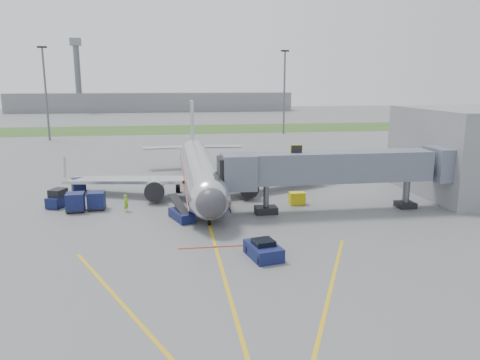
{
  "coord_description": "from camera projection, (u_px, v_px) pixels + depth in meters",
  "views": [
    {
      "loc": [
        -3.37,
        -39.53,
        13.11
      ],
      "look_at": [
        3.58,
        6.5,
        3.2
      ],
      "focal_mm": 35.0,
      "sensor_mm": 36.0,
      "label": 1
    }
  ],
  "objects": [
    {
      "name": "control_tower",
      "position": [
        77.0,
        70.0,
        191.58
      ],
      "size": [
        4.0,
        4.0,
        30.0
      ],
      "color": "#595B60",
      "rests_on": "ground"
    },
    {
      "name": "baggage_cart_c",
      "position": [
        79.0,
        185.0,
        56.24
      ],
      "size": [
        1.96,
        1.96,
        1.64
      ],
      "color": "#0D113C",
      "rests_on": "ground"
    },
    {
      "name": "distant_terminal",
      "position": [
        153.0,
        102.0,
        203.57
      ],
      "size": [
        120.0,
        14.0,
        8.0
      ],
      "primitive_type": "cube",
      "color": "slate",
      "rests_on": "ground"
    },
    {
      "name": "baggage_cart_b",
      "position": [
        75.0,
        202.0,
        47.56
      ],
      "size": [
        1.92,
        1.92,
        1.95
      ],
      "color": "#0D113C",
      "rests_on": "ground"
    },
    {
      "name": "apron_markings",
      "position": [
        220.0,
        263.0,
        34.3
      ],
      "size": [
        21.52,
        50.0,
        0.01
      ],
      "color": "gold",
      "rests_on": "ground"
    },
    {
      "name": "ground_power_cart",
      "position": [
        297.0,
        198.0,
        50.52
      ],
      "size": [
        1.66,
        1.12,
        1.32
      ],
      "color": "yellow",
      "rests_on": "ground"
    },
    {
      "name": "ground",
      "position": [
        211.0,
        232.0,
        41.45
      ],
      "size": [
        400.0,
        400.0,
        0.0
      ],
      "primitive_type": "plane",
      "color": "#565659",
      "rests_on": "ground"
    },
    {
      "name": "pushback_tug",
      "position": [
        263.0,
        250.0,
        35.3
      ],
      "size": [
        2.69,
        3.7,
        1.4
      ],
      "color": "#0D113C",
      "rests_on": "ground"
    },
    {
      "name": "terminal",
      "position": [
        459.0,
        152.0,
        54.46
      ],
      "size": [
        10.0,
        16.0,
        10.0
      ],
      "primitive_type": "cube",
      "color": "slate",
      "rests_on": "ground"
    },
    {
      "name": "grass_strip",
      "position": [
        182.0,
        129.0,
        128.49
      ],
      "size": [
        300.0,
        25.0,
        0.01
      ],
      "primitive_type": "cube",
      "color": "#2D4C1E",
      "rests_on": "ground"
    },
    {
      "name": "baggage_tug",
      "position": [
        58.0,
        199.0,
        49.49
      ],
      "size": [
        2.35,
        3.09,
        1.93
      ],
      "color": "#0D113C",
      "rests_on": "ground"
    },
    {
      "name": "jet_bridge",
      "position": [
        333.0,
        168.0,
        47.24
      ],
      "size": [
        25.3,
        4.0,
        6.9
      ],
      "color": "slate",
      "rests_on": "ground"
    },
    {
      "name": "baggage_cart_a",
      "position": [
        96.0,
        201.0,
        48.4
      ],
      "size": [
        1.75,
        1.75,
        1.87
      ],
      "color": "#0D113C",
      "rests_on": "ground"
    },
    {
      "name": "belt_loader",
      "position": [
        181.0,
        215.0,
        44.89
      ],
      "size": [
        2.52,
        4.38,
        2.07
      ],
      "color": "#0D113C",
      "rests_on": "ground"
    },
    {
      "name": "ramp_worker",
      "position": [
        126.0,
        203.0,
        47.62
      ],
      "size": [
        0.72,
        0.77,
        1.77
      ],
      "primitive_type": "imported",
      "rotation": [
        0.0,
        0.0,
        0.97
      ],
      "color": "#82C817",
      "rests_on": "ground"
    },
    {
      "name": "light_mast_right",
      "position": [
        284.0,
        90.0,
        115.39
      ],
      "size": [
        2.0,
        0.44,
        20.4
      ],
      "color": "#595B60",
      "rests_on": "ground"
    },
    {
      "name": "airliner",
      "position": [
        199.0,
        170.0,
        55.65
      ],
      "size": [
        32.1,
        35.67,
        10.25
      ],
      "color": "silver",
      "rests_on": "ground"
    },
    {
      "name": "light_mast_left",
      "position": [
        46.0,
        92.0,
        102.53
      ],
      "size": [
        2.0,
        0.44,
        20.4
      ],
      "color": "#595B60",
      "rests_on": "ground"
    }
  ]
}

